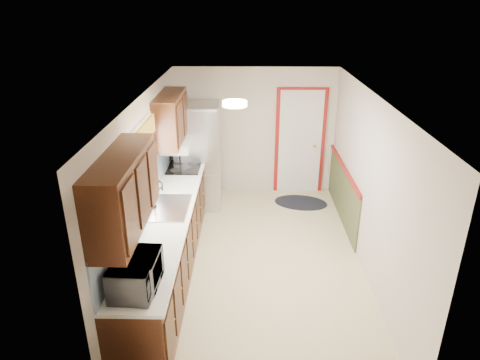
{
  "coord_description": "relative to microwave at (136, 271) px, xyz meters",
  "views": [
    {
      "loc": [
        -0.14,
        -5.29,
        3.55
      ],
      "look_at": [
        -0.25,
        0.28,
        1.15
      ],
      "focal_mm": 32.0,
      "sensor_mm": 36.0,
      "label": 1
    }
  ],
  "objects": [
    {
      "name": "back_wall_trim",
      "position": [
        2.19,
        4.13,
        -0.25
      ],
      "size": [
        1.12,
        2.3,
        2.08
      ],
      "color": "maroon",
      "rests_on": "ground"
    },
    {
      "name": "rug",
      "position": [
        2.06,
        3.82,
        -1.14
      ],
      "size": [
        1.08,
        0.81,
        0.01
      ],
      "primitive_type": "ellipsoid",
      "rotation": [
        0.0,
        0.0,
        -0.2
      ],
      "color": "black",
      "rests_on": "ground"
    },
    {
      "name": "kitchen_run",
      "position": [
        -0.04,
        1.63,
        -0.33
      ],
      "size": [
        0.63,
        4.0,
        2.2
      ],
      "color": "#35180C",
      "rests_on": "ground"
    },
    {
      "name": "microwave",
      "position": [
        0.0,
        0.0,
        0.0
      ],
      "size": [
        0.35,
        0.61,
        0.41
      ],
      "primitive_type": "imported",
      "rotation": [
        0.0,
        0.0,
        1.54
      ],
      "color": "white",
      "rests_on": "kitchen_run"
    },
    {
      "name": "ceiling_fixture",
      "position": [
        0.9,
        1.72,
        1.22
      ],
      "size": [
        0.3,
        0.3,
        0.06
      ],
      "primitive_type": "cylinder",
      "color": "#FFD88C",
      "rests_on": "room_shell"
    },
    {
      "name": "cooktop",
      "position": [
        0.01,
        3.18,
        -0.19
      ],
      "size": [
        0.53,
        0.64,
        0.02
      ],
      "primitive_type": "cube",
      "color": "black",
      "rests_on": "kitchen_run"
    },
    {
      "name": "refrigerator",
      "position": [
        0.18,
        3.76,
        -0.2
      ],
      "size": [
        0.81,
        0.8,
        1.88
      ],
      "rotation": [
        0.0,
        0.0,
        0.04
      ],
      "color": "#B7B7BC",
      "rests_on": "ground"
    },
    {
      "name": "room_shell",
      "position": [
        1.2,
        1.92,
        0.06
      ],
      "size": [
        3.2,
        5.2,
        2.52
      ],
      "color": "beige",
      "rests_on": "ground"
    }
  ]
}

